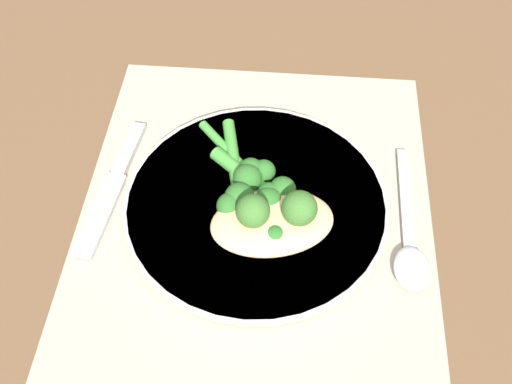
# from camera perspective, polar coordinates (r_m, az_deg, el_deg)

# --- Properties ---
(ground_plane) EXTENTS (3.00, 3.00, 0.00)m
(ground_plane) POSITION_cam_1_polar(r_m,az_deg,el_deg) (0.61, 0.00, -1.90)
(ground_plane) COLOR brown
(placemat) EXTENTS (0.42, 0.35, 0.00)m
(placemat) POSITION_cam_1_polar(r_m,az_deg,el_deg) (0.61, 0.00, -1.79)
(placemat) COLOR #B2A893
(placemat) RESTS_ON ground_plane
(plate) EXTENTS (0.26, 0.26, 0.01)m
(plate) POSITION_cam_1_polar(r_m,az_deg,el_deg) (0.60, 0.00, -1.21)
(plate) COLOR silver
(plate) RESTS_ON placemat
(chicken_fillet) EXTENTS (0.10, 0.13, 0.02)m
(chicken_fillet) POSITION_cam_1_polar(r_m,az_deg,el_deg) (0.56, 1.55, -2.89)
(chicken_fillet) COLOR #DBBC89
(chicken_fillet) RESTS_ON plate
(pesto_dollop_primary) EXTENTS (0.03, 0.03, 0.03)m
(pesto_dollop_primary) POSITION_cam_1_polar(r_m,az_deg,el_deg) (0.55, -0.68, -1.79)
(pesto_dollop_primary) COLOR #3D702D
(pesto_dollop_primary) RESTS_ON chicken_fillet
(pesto_dollop_secondary) EXTENTS (0.03, 0.03, 0.03)m
(pesto_dollop_secondary) POSITION_cam_1_polar(r_m,az_deg,el_deg) (0.55, 4.15, -1.55)
(pesto_dollop_secondary) COLOR #3D702D
(pesto_dollop_secondary) RESTS_ON chicken_fillet
(broccoli_stalk_left) EXTENTS (0.11, 0.08, 0.02)m
(broccoli_stalk_left) POSITION_cam_1_polar(r_m,az_deg,el_deg) (0.57, 1.63, -2.62)
(broccoli_stalk_left) COLOR green
(broccoli_stalk_left) RESTS_ON plate
(broccoli_stalk_front) EXTENTS (0.08, 0.09, 0.03)m
(broccoli_stalk_front) POSITION_cam_1_polar(r_m,az_deg,el_deg) (0.59, 0.94, 0.26)
(broccoli_stalk_front) COLOR green
(broccoli_stalk_front) RESTS_ON plate
(broccoli_stalk_rear) EXTENTS (0.13, 0.05, 0.03)m
(broccoli_stalk_rear) POSITION_cam_1_polar(r_m,az_deg,el_deg) (0.59, -1.83, 0.10)
(broccoli_stalk_rear) COLOR green
(broccoli_stalk_rear) RESTS_ON plate
(broccoli_stalk_right) EXTENTS (0.10, 0.09, 0.03)m
(broccoli_stalk_right) POSITION_cam_1_polar(r_m,az_deg,el_deg) (0.60, -0.67, 2.01)
(broccoli_stalk_right) COLOR green
(broccoli_stalk_right) RESTS_ON plate
(knife) EXTENTS (0.18, 0.04, 0.01)m
(knife) POSITION_cam_1_polar(r_m,az_deg,el_deg) (0.64, -13.39, 0.79)
(knife) COLOR silver
(knife) RESTS_ON placemat
(spoon) EXTENTS (0.17, 0.03, 0.01)m
(spoon) POSITION_cam_1_polar(r_m,az_deg,el_deg) (0.59, 14.47, -5.40)
(spoon) COLOR silver
(spoon) RESTS_ON placemat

